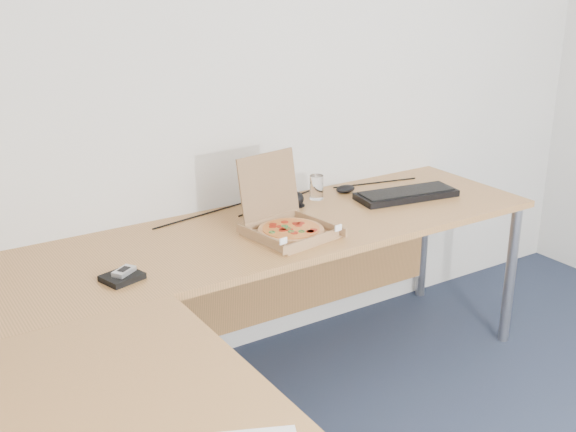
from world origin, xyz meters
TOP-DOWN VIEW (x-y plane):
  - desk at (-0.82, 0.97)m, footprint 2.50×2.20m
  - pizza_box at (-0.43, 1.30)m, footprint 0.29×0.34m
  - drinking_glass at (-0.08, 1.62)m, footprint 0.06×0.06m
  - keyboard at (0.28, 1.40)m, footprint 0.50×0.24m
  - mouse at (0.09, 1.62)m, footprint 0.11×0.09m
  - wallet at (-1.15, 1.25)m, footprint 0.15×0.14m
  - phone at (-1.14, 1.25)m, footprint 0.10×0.08m
  - dome_speaker at (-0.21, 1.59)m, footprint 0.08×0.08m
  - cable_bundle at (-0.20, 1.68)m, footprint 0.68×0.14m

SIDE VIEW (x-z plane):
  - desk at x=-0.82m, z-range 0.34..1.07m
  - cable_bundle at x=-0.20m, z-range 0.73..0.74m
  - wallet at x=-1.15m, z-range 0.73..0.75m
  - keyboard at x=0.28m, z-range 0.73..0.76m
  - mouse at x=0.09m, z-range 0.73..0.77m
  - phone at x=-1.14m, z-range 0.75..0.77m
  - dome_speaker at x=-0.21m, z-range 0.73..0.80m
  - pizza_box at x=-0.43m, z-range 0.62..0.92m
  - drinking_glass at x=-0.08m, z-range 0.73..0.84m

